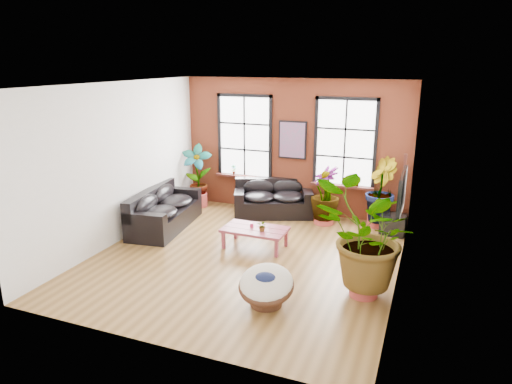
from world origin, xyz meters
TOP-DOWN VIEW (x-y plane):
  - room at (0.00, 0.15)m, footprint 6.04×6.54m
  - sofa_back at (-0.38, 2.82)m, footprint 2.22×1.64m
  - sofa_left at (-2.56, 0.93)m, footprint 1.29×2.47m
  - coffee_table at (-0.01, 0.57)m, footprint 1.38×0.80m
  - papasan_chair at (1.05, -1.62)m, footprint 1.03×1.04m
  - poster at (0.00, 3.18)m, footprint 0.74×0.06m
  - tv_wall_unit at (2.93, 0.60)m, footprint 0.13×1.86m
  - media_box at (2.71, 2.48)m, footprint 0.60×0.51m
  - pot_back_left at (-2.55, 2.71)m, footprint 0.58×0.58m
  - pot_back_right at (2.29, 2.90)m, footprint 0.62×0.62m
  - pot_right_wall at (2.52, -0.71)m, footprint 0.63×0.63m
  - pot_mid at (1.03, 2.61)m, footprint 0.57×0.57m
  - floor_plant_back_left at (-2.58, 2.74)m, footprint 0.95×0.77m
  - floor_plant_back_right at (2.30, 2.90)m, footprint 0.90×1.02m
  - floor_plant_right_wall at (2.50, -0.73)m, footprint 2.20×2.17m
  - floor_plant_mid at (1.04, 2.59)m, footprint 1.04×1.04m
  - table_plant at (0.20, 0.47)m, footprint 0.23×0.20m
  - sill_plant_left at (-1.65, 3.13)m, footprint 0.17×0.17m
  - sill_plant_right at (1.70, 3.13)m, footprint 0.19×0.19m

SIDE VIEW (x-z plane):
  - pot_back_right at x=2.29m, z-range 0.00..0.34m
  - pot_mid at x=1.03m, z-range 0.00..0.36m
  - pot_right_wall at x=2.52m, z-range 0.00..0.36m
  - pot_back_left at x=-2.55m, z-range 0.00..0.37m
  - media_box at x=2.71m, z-range 0.00..0.47m
  - papasan_chair at x=1.05m, z-range 0.01..0.70m
  - coffee_table at x=-0.01m, z-range 0.13..0.65m
  - sofa_back at x=-0.38m, z-range -0.04..0.88m
  - sofa_left at x=-2.56m, z-range -0.04..0.89m
  - table_plant at x=0.20m, z-range 0.44..0.68m
  - floor_plant_mid at x=1.04m, z-range 0.14..1.46m
  - floor_plant_back_right at x=2.30m, z-range 0.15..1.71m
  - floor_plant_back_left at x=-2.58m, z-range 0.15..1.73m
  - sill_plant_left at x=-1.65m, z-range 0.90..1.17m
  - sill_plant_right at x=1.70m, z-range 0.90..1.17m
  - floor_plant_right_wall at x=2.50m, z-range 0.16..2.01m
  - tv_wall_unit at x=2.93m, z-range 0.94..2.14m
  - room at x=0.00m, z-range -0.02..3.52m
  - poster at x=0.00m, z-range 1.46..2.44m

